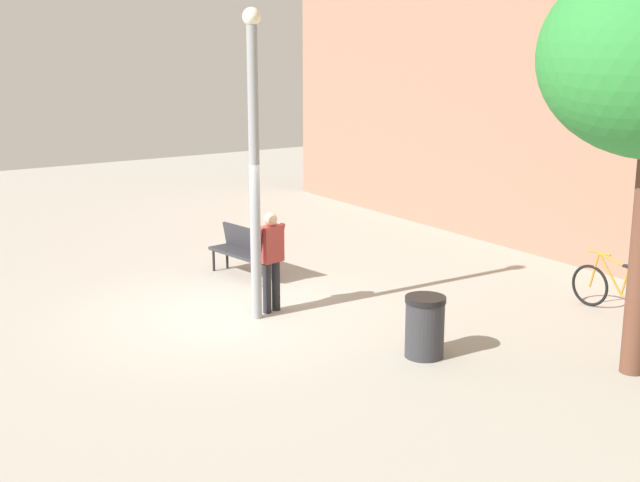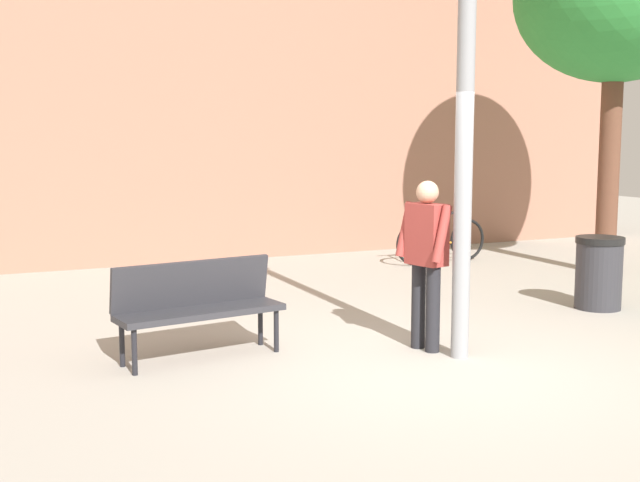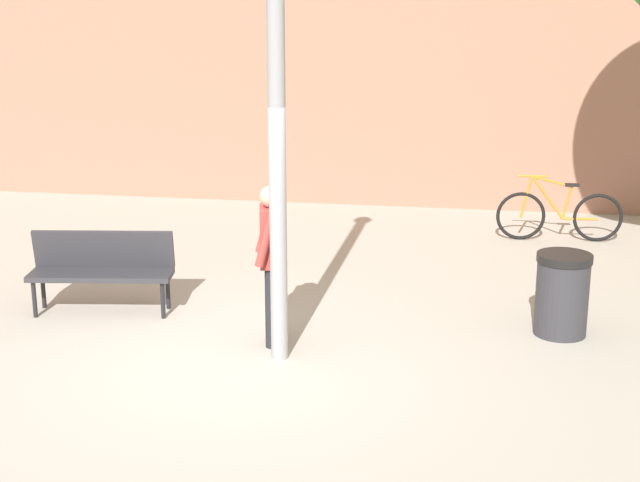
{
  "view_description": "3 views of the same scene",
  "coord_description": "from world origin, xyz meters",
  "px_view_note": "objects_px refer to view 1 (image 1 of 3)",
  "views": [
    {
      "loc": [
        11.91,
        -6.14,
        4.41
      ],
      "look_at": [
        0.3,
        1.49,
        1.08
      ],
      "focal_mm": 47.7,
      "sensor_mm": 36.0,
      "label": 1
    },
    {
      "loc": [
        -3.92,
        -6.09,
        2.08
      ],
      "look_at": [
        -0.18,
        2.08,
        0.93
      ],
      "focal_mm": 45.34,
      "sensor_mm": 36.0,
      "label": 2
    },
    {
      "loc": [
        2.27,
        -8.22,
        3.56
      ],
      "look_at": [
        0.6,
        1.54,
        0.85
      ],
      "focal_mm": 51.96,
      "sensor_mm": 36.0,
      "label": 3
    }
  ],
  "objects_px": {
    "lamppost": "(254,155)",
    "bicycle_orange": "(618,291)",
    "park_bench": "(246,248)",
    "trash_bin": "(425,326)",
    "person_by_lamppost": "(271,255)"
  },
  "relations": [
    {
      "from": "lamppost",
      "to": "park_bench",
      "type": "xyz_separation_m",
      "value": [
        -2.27,
        1.04,
        -2.11
      ]
    },
    {
      "from": "person_by_lamppost",
      "to": "trash_bin",
      "type": "xyz_separation_m",
      "value": [
        2.97,
        0.78,
        -0.52
      ]
    },
    {
      "from": "lamppost",
      "to": "park_bench",
      "type": "bearing_deg",
      "value": 155.46
    },
    {
      "from": "lamppost",
      "to": "park_bench",
      "type": "relative_size",
      "value": 2.94
    },
    {
      "from": "lamppost",
      "to": "trash_bin",
      "type": "height_order",
      "value": "lamppost"
    },
    {
      "from": "park_bench",
      "to": "trash_bin",
      "type": "bearing_deg",
      "value": 1.25
    },
    {
      "from": "lamppost",
      "to": "person_by_lamppost",
      "type": "relative_size",
      "value": 2.91
    },
    {
      "from": "park_bench",
      "to": "trash_bin",
      "type": "distance_m",
      "value": 5.08
    },
    {
      "from": "lamppost",
      "to": "trash_bin",
      "type": "relative_size",
      "value": 5.49
    },
    {
      "from": "person_by_lamppost",
      "to": "bicycle_orange",
      "type": "bearing_deg",
      "value": 55.41
    },
    {
      "from": "park_bench",
      "to": "trash_bin",
      "type": "xyz_separation_m",
      "value": [
        5.08,
        0.11,
        -0.1
      ]
    },
    {
      "from": "person_by_lamppost",
      "to": "trash_bin",
      "type": "distance_m",
      "value": 3.11
    },
    {
      "from": "lamppost",
      "to": "bicycle_orange",
      "type": "distance_m",
      "value": 6.32
    },
    {
      "from": "park_bench",
      "to": "bicycle_orange",
      "type": "bearing_deg",
      "value": 36.91
    },
    {
      "from": "bicycle_orange",
      "to": "trash_bin",
      "type": "relative_size",
      "value": 2.04
    }
  ]
}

